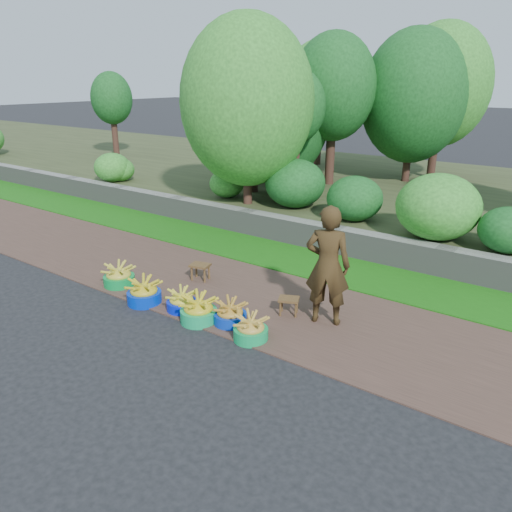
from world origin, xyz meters
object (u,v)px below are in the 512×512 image
Objects in this scene: basin_c at (182,302)px; stool_left at (200,267)px; basin_d at (199,310)px; vendor_woman at (328,266)px; basin_a at (119,276)px; basin_e at (230,314)px; basin_b at (144,293)px; basin_f at (251,329)px; stool_right at (289,301)px.

stool_left is (-0.58, 1.07, 0.10)m from basin_c.
vendor_woman is at bearing 35.22° from basin_d.
basin_c is (1.56, -0.07, -0.02)m from basin_a.
basin_d is at bearing -48.87° from stool_left.
stool_left is at bearing 45.95° from basin_a.
vendor_woman is (2.56, -0.11, 0.65)m from stool_left.
basin_e is at bearing 25.95° from basin_d.
vendor_woman is (2.66, 1.11, 0.72)m from basin_b.
basin_d reaches higher than basin_f.
basin_e is at bearing 6.05° from basin_c.
basin_c is at bearing 165.88° from basin_d.
stool_left is (-1.04, 1.19, 0.07)m from basin_d.
basin_e is 0.92m from stool_right.
basin_d is 0.31× the size of vendor_woman.
basin_e reaches higher than basin_f.
stool_right is (2.98, 0.77, 0.06)m from basin_a.
basin_b reaches higher than basin_c.
basin_d is at bearing -154.05° from basin_e.
stool_right is (0.97, 0.95, 0.05)m from basin_d.
basin_e is at bearing 8.81° from basin_b.
basin_d is (1.14, 0.03, 0.00)m from basin_b.
basin_c is 1.65m from stool_right.
vendor_woman is at bearing 14.20° from basin_a.
stool_right is at bearing 88.67° from basin_f.
stool_left is at bearing 173.33° from stool_right.
stool_left is (-1.47, 0.98, 0.09)m from basin_e.
basin_d is 1.36m from stool_right.
stool_right is (1.42, 0.84, 0.08)m from basin_c.
basin_a is at bearing 176.88° from basin_f.
stool_left is 1.03× the size of stool_right.
stool_right is (0.54, 0.75, 0.07)m from basin_e.
basin_e is 1.01× the size of basin_f.
basin_b is at bearing -178.52° from basin_f.
stool_right is at bearing 44.64° from basin_d.
vendor_woman reaches higher than basin_d.
basin_b is at bearing -13.81° from basin_a.
basin_d is at bearing 15.76° from vendor_woman.
basin_c is 1.40m from basin_f.
basin_a is 1.56m from basin_c.
basin_d is 1.12× the size of basin_e.
basin_a reaches higher than stool_left.
basin_a is at bearing -5.26° from vendor_woman.
stool_left is 2.65m from vendor_woman.
basin_c is 0.47m from basin_d.
basin_b is (0.88, -0.22, 0.00)m from basin_a.
basin_f is 1.41m from vendor_woman.
basin_a is 1.38× the size of stool_left.
basin_f is at bearing -3.88° from basin_c.
stool_left is (-1.98, 1.17, 0.09)m from basin_f.
basin_a is 3.08m from stool_right.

